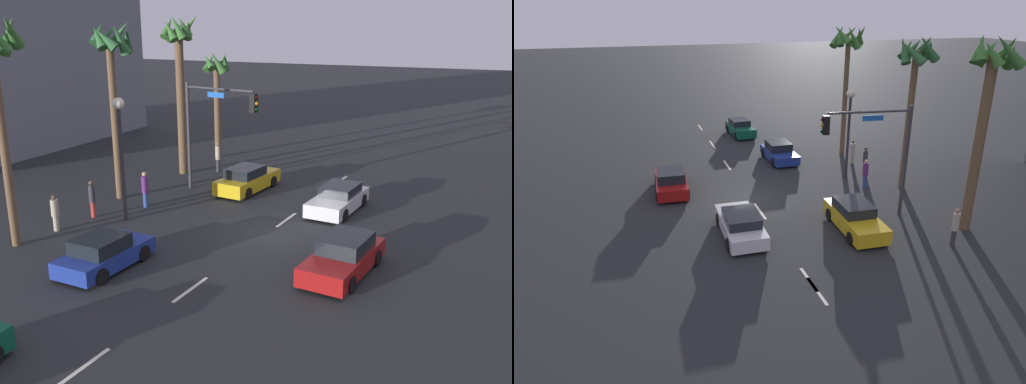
# 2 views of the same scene
# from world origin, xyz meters

# --- Properties ---
(ground_plane) EXTENTS (220.00, 220.00, 0.00)m
(ground_plane) POSITION_xyz_m (0.00, 0.00, 0.00)
(ground_plane) COLOR #232628
(lane_stripe_1) EXTENTS (2.42, 0.14, 0.01)m
(lane_stripe_1) POSITION_xyz_m (-12.06, 0.00, 0.01)
(lane_stripe_1) COLOR silver
(lane_stripe_1) RESTS_ON ground_plane
(lane_stripe_2) EXTENTS (2.19, 0.14, 0.01)m
(lane_stripe_2) POSITION_xyz_m (-6.58, 0.00, 0.01)
(lane_stripe_2) COLOR silver
(lane_stripe_2) RESTS_ON ground_plane
(lane_stripe_3) EXTENTS (2.27, 0.14, 0.01)m
(lane_stripe_3) POSITION_xyz_m (1.77, 0.00, 0.01)
(lane_stripe_3) COLOR silver
(lane_stripe_3) RESTS_ON ground_plane
(lane_stripe_4) EXTENTS (2.05, 0.14, 0.01)m
(lane_stripe_4) POSITION_xyz_m (9.95, 0.00, 0.01)
(lane_stripe_4) COLOR silver
(lane_stripe_4) RESTS_ON ground_plane
(lane_stripe_5) EXTENTS (1.90, 0.14, 0.01)m
(lane_stripe_5) POSITION_xyz_m (9.08, 0.00, 0.01)
(lane_stripe_5) COLOR silver
(lane_stripe_5) RESTS_ON ground_plane
(car_0) EXTENTS (4.66, 2.08, 1.43)m
(car_0) POSITION_xyz_m (5.35, 4.01, 0.66)
(car_0) COLOR gold
(car_0) RESTS_ON ground_plane
(car_1) EXTENTS (4.59, 2.16, 1.43)m
(car_1) POSITION_xyz_m (-2.77, -4.35, 0.66)
(car_1) COLOR maroon
(car_1) RESTS_ON ground_plane
(car_3) EXTENTS (3.98, 1.94, 1.36)m
(car_3) POSITION_xyz_m (-6.55, 3.93, 0.62)
(car_3) COLOR navy
(car_3) RESTS_ON ground_plane
(car_4) EXTENTS (4.55, 2.05, 1.30)m
(car_4) POSITION_xyz_m (4.27, -1.73, 0.61)
(car_4) COLOR silver
(car_4) RESTS_ON ground_plane
(traffic_signal) EXTENTS (0.86, 4.78, 6.03)m
(traffic_signal) POSITION_xyz_m (4.22, 5.64, 4.09)
(traffic_signal) COLOR #38383D
(traffic_signal) RESTS_ON ground_plane
(streetlamp) EXTENTS (0.56, 0.56, 5.86)m
(streetlamp) POSITION_xyz_m (-1.66, 6.96, 4.13)
(streetlamp) COLOR #2D2D33
(streetlamp) RESTS_ON ground_plane
(pedestrian_0) EXTENTS (0.38, 0.38, 1.84)m
(pedestrian_0) POSITION_xyz_m (-2.10, 8.58, 0.99)
(pedestrian_0) COLOR #BF3833
(pedestrian_0) RESTS_ON ground_plane
(pedestrian_1) EXTENTS (0.46, 0.46, 1.68)m
(pedestrian_1) POSITION_xyz_m (-4.31, 8.76, 0.88)
(pedestrian_1) COLOR #B2A58C
(pedestrian_1) RESTS_ON ground_plane
(pedestrian_2) EXTENTS (0.43, 0.43, 1.87)m
(pedestrian_2) POSITION_xyz_m (0.33, 7.29, 1.00)
(pedestrian_2) COLOR #2D478C
(pedestrian_2) RESTS_ON ground_plane
(pedestrian_3) EXTENTS (0.41, 0.41, 1.92)m
(pedestrian_3) POSITION_xyz_m (8.34, 7.72, 1.04)
(pedestrian_3) COLOR #333338
(pedestrian_3) RESTS_ON ground_plane
(palm_tree_0) EXTENTS (2.19, 2.15, 7.44)m
(palm_tree_0) POSITION_xyz_m (12.00, 9.88, 5.35)
(palm_tree_0) COLOR brown
(palm_tree_0) RESTS_ON ground_plane
(palm_tree_1) EXTENTS (2.40, 2.24, 9.77)m
(palm_tree_1) POSITION_xyz_m (7.06, 9.48, 6.89)
(palm_tree_1) COLOR brown
(palm_tree_1) RESTS_ON ground_plane
(palm_tree_2) EXTENTS (2.52, 2.64, 9.36)m
(palm_tree_2) POSITION_xyz_m (1.10, 9.48, 7.20)
(palm_tree_2) COLOR brown
(palm_tree_2) RESTS_ON ground_plane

